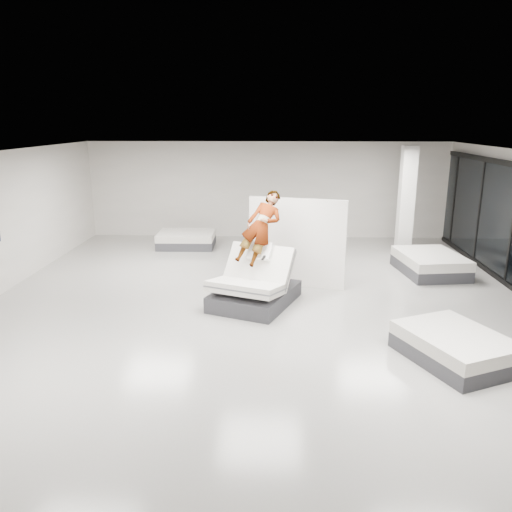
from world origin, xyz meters
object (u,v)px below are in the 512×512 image
(divider_panel, at_px, (297,243))
(flat_bed_right_far, at_px, (430,264))
(hero_bed, at_px, (254,287))
(person, at_px, (261,243))
(flat_bed_right_near, at_px, (455,347))
(flat_bed_left_far, at_px, (187,239))
(column, at_px, (406,203))
(remote, at_px, (264,258))

(divider_panel, relative_size, flat_bed_right_far, 1.11)
(hero_bed, bearing_deg, flat_bed_right_far, 28.85)
(person, bearing_deg, flat_bed_right_near, -18.69)
(flat_bed_left_far, relative_size, column, 0.55)
(person, bearing_deg, hero_bed, -90.00)
(hero_bed, height_order, flat_bed_right_far, hero_bed)
(hero_bed, xyz_separation_m, flat_bed_right_far, (4.48, 2.47, -0.12))
(remote, relative_size, column, 0.04)
(flat_bed_left_far, bearing_deg, flat_bed_right_near, -52.37)
(flat_bed_right_near, bearing_deg, flat_bed_right_far, 78.15)
(person, relative_size, divider_panel, 0.76)
(flat_bed_right_near, distance_m, column, 6.75)
(hero_bed, height_order, divider_panel, divider_panel)
(flat_bed_right_near, bearing_deg, person, 139.54)
(hero_bed, xyz_separation_m, flat_bed_left_far, (-2.36, 5.02, -0.15))
(flat_bed_right_near, bearing_deg, divider_panel, 122.91)
(divider_panel, bearing_deg, column, 55.59)
(column, bearing_deg, divider_panel, -139.52)
(flat_bed_left_far, bearing_deg, person, -62.08)
(remote, bearing_deg, person, 122.15)
(remote, distance_m, flat_bed_left_far, 5.78)
(divider_panel, xyz_separation_m, flat_bed_right_far, (3.53, 1.13, -0.80))
(flat_bed_left_far, distance_m, column, 6.72)
(remote, bearing_deg, flat_bed_right_far, 52.61)
(person, xyz_separation_m, column, (4.02, 3.75, 0.31))
(flat_bed_left_far, bearing_deg, remote, -63.33)
(divider_panel, height_order, flat_bed_right_far, divider_panel)
(person, relative_size, column, 0.55)
(remote, height_order, flat_bed_left_far, remote)
(hero_bed, xyz_separation_m, column, (4.15, 4.07, 1.22))
(hero_bed, relative_size, person, 1.33)
(hero_bed, bearing_deg, person, 68.23)
(person, xyz_separation_m, divider_panel, (0.82, 1.02, -0.23))
(column, bearing_deg, flat_bed_left_far, 171.70)
(person, xyz_separation_m, flat_bed_right_far, (4.35, 2.15, -1.03))
(flat_bed_left_far, xyz_separation_m, column, (6.51, -0.95, 1.36))
(remote, relative_size, flat_bed_right_far, 0.07)
(hero_bed, relative_size, remote, 16.76)
(hero_bed, xyz_separation_m, person, (0.13, 0.32, 0.91))
(flat_bed_right_near, bearing_deg, hero_bed, 143.96)
(divider_panel, xyz_separation_m, flat_bed_right_near, (2.49, -3.84, -0.82))
(person, bearing_deg, column, 64.77)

